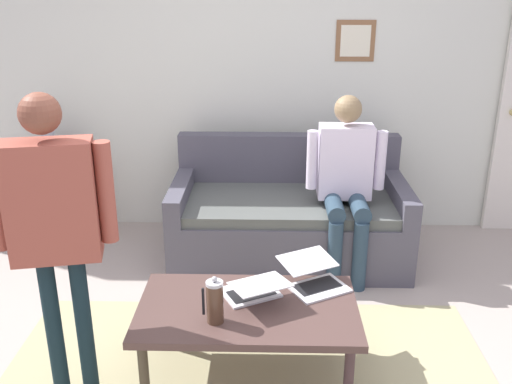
{
  "coord_description": "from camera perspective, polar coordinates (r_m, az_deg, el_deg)",
  "views": [
    {
      "loc": [
        -0.06,
        2.4,
        2.0
      ],
      "look_at": [
        0.02,
        -0.8,
        0.8
      ],
      "focal_mm": 39.57,
      "sensor_mm": 36.0,
      "label": 1
    }
  ],
  "objects": [
    {
      "name": "side_shelf",
      "position": [
        4.88,
        -19.56,
        -0.14
      ],
      "size": [
        0.42,
        0.32,
        0.75
      ],
      "color": "brown",
      "rests_on": "ground_plane"
    },
    {
      "name": "coffee_table",
      "position": [
        2.98,
        -0.84,
        -12.19
      ],
      "size": [
        1.13,
        0.66,
        0.43
      ],
      "color": "#4E3732",
      "rests_on": "ground_plane"
    },
    {
      "name": "laptop_center",
      "position": [
        3.13,
        5.95,
        -8.68
      ],
      "size": [
        0.42,
        0.44,
        0.13
      ],
      "color": "silver",
      "rests_on": "coffee_table"
    },
    {
      "name": "flower_vase",
      "position": [
        4.73,
        -20.33,
        5.97
      ],
      "size": [
        0.1,
        0.1,
        0.43
      ],
      "color": "#969BA8",
      "rests_on": "side_shelf"
    },
    {
      "name": "back_wall",
      "position": [
        4.65,
        0.65,
        12.5
      ],
      "size": [
        7.04,
        0.11,
        2.7
      ],
      "color": "silver",
      "rests_on": "ground_plane"
    },
    {
      "name": "french_press",
      "position": [
        2.79,
        -4.19,
        -10.98
      ],
      "size": [
        0.11,
        0.08,
        0.25
      ],
      "color": "#4C3323",
      "rests_on": "coffee_table"
    },
    {
      "name": "person_seated",
      "position": [
        3.97,
        9.08,
        1.57
      ],
      "size": [
        0.55,
        0.51,
        1.28
      ],
      "color": "#2A3E50",
      "rests_on": "ground_plane"
    },
    {
      "name": "laptop_left",
      "position": [
        3.01,
        -0.27,
        -9.85
      ],
      "size": [
        0.41,
        0.44,
        0.13
      ],
      "color": "silver",
      "rests_on": "coffee_table"
    },
    {
      "name": "couch",
      "position": [
        4.3,
        3.32,
        -2.71
      ],
      "size": [
        1.73,
        0.89,
        0.88
      ],
      "color": "#4D4B57",
      "rests_on": "ground_plane"
    },
    {
      "name": "person_standing",
      "position": [
        2.71,
        -19.76,
        -2.29
      ],
      "size": [
        0.56,
        0.25,
        1.57
      ],
      "color": "#14252C",
      "rests_on": "ground_plane"
    }
  ]
}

